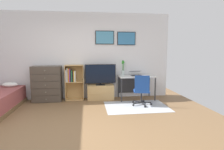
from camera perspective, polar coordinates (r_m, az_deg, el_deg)
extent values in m
plane|color=brown|center=(4.05, -13.05, -15.20)|extent=(7.20, 7.20, 0.00)
cube|color=white|center=(6.17, -11.27, 5.53)|extent=(6.12, 0.06, 2.70)
cube|color=black|center=(6.14, -2.18, 11.09)|extent=(0.59, 0.02, 0.42)
cube|color=#4C93B7|center=(6.13, -2.17, 11.10)|extent=(0.55, 0.01, 0.38)
cube|color=black|center=(6.24, 4.31, 10.79)|extent=(0.59, 0.02, 0.42)
cube|color=teal|center=(6.23, 4.33, 10.80)|extent=(0.55, 0.01, 0.38)
cube|color=#B2B7BC|center=(5.37, 7.26, -9.26)|extent=(1.70, 1.20, 0.01)
ellipsoid|color=white|center=(6.31, -28.13, -2.55)|extent=(0.44, 0.28, 0.14)
cube|color=#4C4238|center=(6.09, -18.78, -2.48)|extent=(0.85, 0.42, 1.07)
cube|color=#493F35|center=(5.97, -19.01, -6.84)|extent=(0.81, 0.01, 0.19)
sphere|color=#A59E8C|center=(5.95, -19.04, -6.87)|extent=(0.03, 0.03, 0.03)
cube|color=#493F35|center=(5.92, -19.10, -4.85)|extent=(0.81, 0.01, 0.19)
sphere|color=#A59E8C|center=(5.90, -19.13, -4.89)|extent=(0.03, 0.03, 0.03)
cube|color=#493F35|center=(5.88, -19.19, -2.84)|extent=(0.81, 0.01, 0.19)
sphere|color=#A59E8C|center=(5.86, -19.22, -2.87)|extent=(0.03, 0.03, 0.03)
cube|color=#493F35|center=(5.85, -19.28, -0.80)|extent=(0.81, 0.01, 0.19)
sphere|color=#A59E8C|center=(5.83, -19.31, -0.82)|extent=(0.03, 0.03, 0.03)
cube|color=#493F35|center=(5.82, -19.37, 1.26)|extent=(0.81, 0.01, 0.19)
sphere|color=#A59E8C|center=(5.81, -19.40, 1.24)|extent=(0.03, 0.03, 0.03)
cube|color=tan|center=(6.06, -13.68, -2.23)|extent=(0.02, 0.30, 1.09)
cube|color=tan|center=(6.03, -8.52, -2.16)|extent=(0.02, 0.30, 1.09)
cube|color=tan|center=(6.15, -10.98, -7.12)|extent=(0.56, 0.30, 0.02)
cube|color=tan|center=(6.03, -11.11, -1.99)|extent=(0.53, 0.30, 0.02)
cube|color=tan|center=(5.97, -11.24, 2.87)|extent=(0.53, 0.30, 0.02)
cube|color=tan|center=(6.18, -11.02, -1.97)|extent=(0.56, 0.01, 1.09)
cube|color=white|center=(6.00, -13.44, -0.25)|extent=(0.03, 0.23, 0.37)
cube|color=white|center=(5.99, -13.12, 0.05)|extent=(0.02, 0.23, 0.43)
cube|color=orange|center=(5.97, -12.79, -0.05)|extent=(0.03, 0.19, 0.41)
cube|color=#8C388C|center=(5.97, -12.47, -0.15)|extent=(0.03, 0.20, 0.39)
cube|color=black|center=(5.99, -12.17, -0.25)|extent=(0.02, 0.23, 0.36)
cube|color=#2D8C4C|center=(5.97, -11.89, -0.30)|extent=(0.02, 0.20, 0.36)
cube|color=black|center=(5.96, -11.60, -0.56)|extent=(0.03, 0.17, 0.30)
cube|color=gold|center=(5.97, -11.27, -0.36)|extent=(0.02, 0.21, 0.34)
cube|color=white|center=(5.97, -10.96, -0.41)|extent=(0.04, 0.20, 0.33)
cube|color=tan|center=(6.05, -3.44, -5.09)|extent=(0.82, 0.40, 0.46)
cube|color=tan|center=(5.85, -3.29, -5.52)|extent=(0.82, 0.01, 0.02)
cube|color=black|center=(5.98, -3.44, -2.89)|extent=(0.28, 0.16, 0.02)
cube|color=black|center=(5.98, -3.44, -2.56)|extent=(0.06, 0.04, 0.05)
cube|color=black|center=(5.93, -3.47, 0.34)|extent=(0.95, 0.02, 0.59)
cube|color=black|center=(5.92, -3.46, 0.33)|extent=(0.92, 0.01, 0.56)
cube|color=silver|center=(6.04, 7.26, -0.38)|extent=(1.10, 0.62, 0.03)
cube|color=#2D2D30|center=(5.72, 2.83, -4.54)|extent=(0.03, 0.03, 0.71)
cube|color=#2D2D30|center=(5.99, 12.73, -4.16)|extent=(0.03, 0.03, 0.71)
cube|color=#2D2D30|center=(6.26, 1.91, -3.47)|extent=(0.03, 0.03, 0.71)
cube|color=#2D2D30|center=(6.51, 11.03, -3.18)|extent=(0.03, 0.03, 0.71)
cube|color=#2D2D30|center=(6.38, 6.52, -2.99)|extent=(1.04, 0.02, 0.50)
cylinder|color=#232326|center=(5.59, 11.59, -8.46)|extent=(0.05, 0.05, 0.05)
cube|color=#232326|center=(5.57, 10.15, -8.07)|extent=(0.28, 0.09, 0.02)
cylinder|color=#232326|center=(5.83, 9.40, -7.74)|extent=(0.05, 0.05, 0.05)
cube|color=#232326|center=(5.69, 9.06, -7.71)|extent=(0.17, 0.26, 0.02)
cylinder|color=#232326|center=(5.72, 6.31, -7.99)|extent=(0.05, 0.05, 0.05)
cube|color=#232326|center=(5.63, 7.49, -7.83)|extent=(0.21, 0.23, 0.02)
cylinder|color=#232326|center=(5.40, 6.36, -8.93)|extent=(0.05, 0.05, 0.05)
cube|color=#232326|center=(5.47, 7.55, -8.29)|extent=(0.27, 0.14, 0.02)
cylinder|color=#232326|center=(5.32, 9.80, -9.25)|extent=(0.05, 0.05, 0.05)
cube|color=#232326|center=(5.43, 9.24, -8.44)|extent=(0.05, 0.28, 0.02)
cylinder|color=#232326|center=(5.51, 8.74, -6.41)|extent=(0.04, 0.04, 0.30)
cube|color=#1E479E|center=(5.48, 8.77, -4.74)|extent=(0.53, 0.53, 0.03)
cube|color=#1E479E|center=(5.23, 8.95, -2.64)|extent=(0.39, 0.12, 0.45)
cube|color=#B7B7BC|center=(6.03, 7.29, -0.19)|extent=(0.38, 0.27, 0.01)
cube|color=black|center=(6.02, 7.30, -0.12)|extent=(0.35, 0.24, 0.00)
cube|color=#B7B7BC|center=(6.16, 6.86, 1.10)|extent=(0.38, 0.25, 0.07)
cube|color=black|center=(6.16, 6.88, 1.11)|extent=(0.36, 0.23, 0.06)
ellipsoid|color=silver|center=(6.05, 9.87, -0.12)|extent=(0.06, 0.10, 0.03)
cylinder|color=silver|center=(6.14, 3.26, 0.70)|extent=(0.09, 0.09, 0.16)
cylinder|color=#3D8438|center=(6.12, 3.41, 2.09)|extent=(0.01, 0.01, 0.36)
sphere|color=#308B2C|center=(6.11, 3.43, 3.79)|extent=(0.07, 0.07, 0.07)
cylinder|color=#3D8438|center=(6.14, 3.26, 2.23)|extent=(0.01, 0.01, 0.39)
sphere|color=#308B2C|center=(6.13, 3.27, 4.04)|extent=(0.07, 0.07, 0.07)
cylinder|color=#3D8438|center=(6.13, 3.20, 1.98)|extent=(0.01, 0.01, 0.34)
sphere|color=#308B2C|center=(6.11, 3.21, 3.58)|extent=(0.07, 0.07, 0.07)
cylinder|color=#3D8438|center=(6.10, 3.31, 2.10)|extent=(0.01, 0.01, 0.37)
sphere|color=#308B2C|center=(6.09, 3.32, 3.84)|extent=(0.07, 0.07, 0.07)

